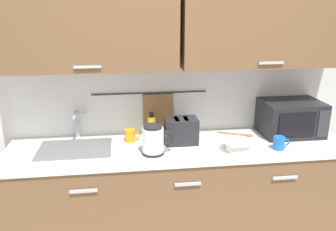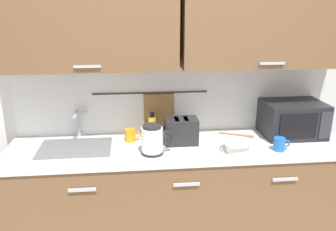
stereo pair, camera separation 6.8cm
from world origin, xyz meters
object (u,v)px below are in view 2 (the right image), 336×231
at_px(microwave, 293,119).
at_px(toaster, 181,131).
at_px(mixing_bowl, 237,145).
at_px(dish_soap_bottle, 152,126).
at_px(electric_kettle, 153,140).
at_px(mug_by_kettle, 280,144).
at_px(wooden_spoon, 241,135).
at_px(mug_near_sink, 131,135).

bearing_deg(microwave, toaster, -175.36).
bearing_deg(microwave, mixing_bowl, -152.74).
bearing_deg(dish_soap_bottle, electric_kettle, -92.71).
relative_size(toaster, mug_by_kettle, 2.13).
height_order(electric_kettle, mixing_bowl, electric_kettle).
height_order(mixing_bowl, toaster, toaster).
bearing_deg(wooden_spoon, toaster, -169.15).
relative_size(microwave, dish_soap_bottle, 2.35).
xyz_separation_m(dish_soap_bottle, mug_by_kettle, (0.88, -0.37, -0.04)).
bearing_deg(dish_soap_bottle, mug_near_sink, -153.57).
bearing_deg(mixing_bowl, toaster, 152.02).
xyz_separation_m(mixing_bowl, mug_by_kettle, (0.30, -0.02, 0.00)).
bearing_deg(mug_by_kettle, mixing_bowl, 176.56).
height_order(mug_near_sink, mug_by_kettle, same).
relative_size(microwave, mug_by_kettle, 3.83).
bearing_deg(microwave, wooden_spoon, 177.02).
distance_m(electric_kettle, mug_near_sink, 0.30).
bearing_deg(wooden_spoon, mixing_bowl, -112.07).
distance_m(mug_near_sink, mug_by_kettle, 1.09).
distance_m(dish_soap_bottle, toaster, 0.26).
height_order(dish_soap_bottle, toaster, dish_soap_bottle).
bearing_deg(electric_kettle, wooden_spoon, 20.61).
relative_size(mixing_bowl, mug_by_kettle, 1.78).
distance_m(microwave, mug_near_sink, 1.27).
xyz_separation_m(mixing_bowl, toaster, (-0.37, 0.20, 0.05)).
xyz_separation_m(mug_near_sink, toaster, (0.37, -0.08, 0.05)).
bearing_deg(mug_by_kettle, electric_kettle, 177.34).
xyz_separation_m(mug_near_sink, wooden_spoon, (0.86, 0.02, -0.04)).
bearing_deg(wooden_spoon, microwave, -2.98).
bearing_deg(mixing_bowl, mug_near_sink, 159.94).
relative_size(toaster, wooden_spoon, 0.98).
xyz_separation_m(electric_kettle, toaster, (0.22, 0.17, -0.01)).
distance_m(microwave, toaster, 0.90).
distance_m(microwave, electric_kettle, 1.14).
distance_m(electric_kettle, mug_by_kettle, 0.90).
xyz_separation_m(toaster, wooden_spoon, (0.49, 0.09, -0.09)).
distance_m(dish_soap_bottle, mug_by_kettle, 0.96).
relative_size(mug_by_kettle, wooden_spoon, 0.46).
height_order(microwave, electric_kettle, microwave).
xyz_separation_m(microwave, dish_soap_bottle, (-1.10, 0.09, -0.05)).
bearing_deg(mixing_bowl, mug_by_kettle, -3.44).
bearing_deg(wooden_spoon, dish_soap_bottle, 174.61).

